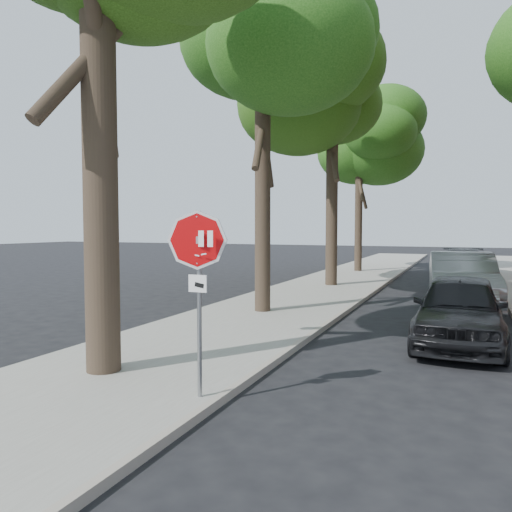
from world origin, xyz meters
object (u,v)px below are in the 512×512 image
Objects in this scene: car_c at (463,266)px; car_a at (460,309)px; tree_mid_b at (333,91)px; car_d at (464,261)px; tree_mid_a at (264,43)px; car_b at (462,281)px; stop_sign at (198,267)px; tree_far at (359,139)px.

car_a is at bearing -90.95° from car_c.
tree_mid_b is 9.46m from car_c.
tree_mid_b is at bearing -120.97° from car_d.
tree_mid_b is 12.50m from car_d.
tree_mid_a is 9.15m from car_b.
tree_mid_a is at bearing 161.53° from car_a.
stop_sign is 0.54× the size of car_d.
stop_sign is at bearing -74.93° from tree_mid_a.
tree_far is at bearing -162.48° from car_d.
stop_sign is at bearing -101.56° from car_c.
car_b is 1.08× the size of car_d.
car_a is 0.92× the size of car_d.
tree_far is 13.53m from car_b.
car_c is (0.00, 12.28, 0.01)m from car_a.
car_d is (3.30, 22.94, -1.28)m from stop_sign.
car_b is (0.00, 5.11, 0.11)m from car_a.
stop_sign is 23.21m from car_d.
car_d is at bearing 60.26° from tree_mid_b.
tree_mid_a is (-1.92, 7.14, 5.66)m from stop_sign.
tree_mid_a reaches higher than stop_sign.
tree_mid_a is at bearing -117.46° from car_c.
tree_mid_b reaches higher than car_b.
tree_mid_b is 9.49m from car_b.
car_c is at bearing 85.02° from car_b.
stop_sign is 9.31m from tree_mid_a.
car_d is (5.32, 1.81, -6.55)m from tree_far.
car_b is (3.30, 10.44, -1.09)m from stop_sign.
car_b is at bearing -63.55° from tree_far.
car_c is 5.33m from car_d.
tree_mid_b is 12.47m from car_a.
car_b is (5.02, -3.71, -7.14)m from tree_mid_b.
tree_mid_a is at bearing -109.52° from car_d.
car_c is at bearing 34.61° from tree_mid_b.
tree_mid_b is 1.11× the size of tree_far.
car_b is at bearing 32.27° from tree_mid_a.
stop_sign is 0.25× the size of tree_mid_b.
tree_mid_a is at bearing -152.72° from car_b.
tree_far is at bearing 145.56° from car_c.
tree_mid_a is 2.05× the size of car_d.
tree_mid_b is at bearing 120.32° from car_a.
stop_sign is 17.96m from car_c.
car_a is (5.22, -1.81, -6.85)m from tree_mid_a.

